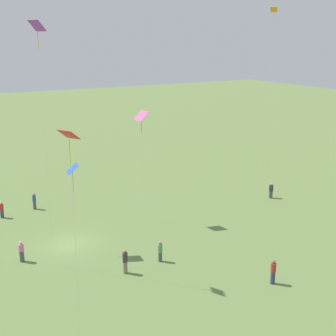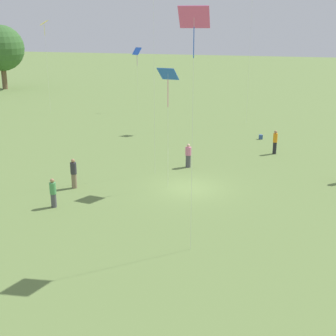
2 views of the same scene
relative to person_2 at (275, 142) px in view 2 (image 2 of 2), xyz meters
The scene contains 11 objects.
ground_plane 10.69m from the person_2, 154.33° to the left, with size 240.00×240.00×0.00m, color olive.
tree_6 50.48m from the person_2, 58.11° to the left, with size 6.83×6.83×9.58m.
person_2 is the anchor object (origin of this frame).
person_4 18.56m from the person_2, 142.76° to the left, with size 0.50×0.50×1.69m.
person_5 16.37m from the person_2, 134.98° to the left, with size 0.41×0.41×1.90m.
person_7 7.82m from the person_2, 132.89° to the left, with size 0.58×0.58×1.73m.
kite_1 19.99m from the person_2, behind, with size 1.06×1.33×10.60m.
kite_2 29.30m from the person_2, 67.40° to the left, with size 1.28×1.26×10.14m.
kite_4 23.19m from the person_2, 48.11° to the left, with size 1.02×1.18×7.19m.
kite_6 12.88m from the person_2, 148.54° to the left, with size 1.00×1.22×7.44m.
picnic_bag_0 4.90m from the person_2, 17.89° to the left, with size 0.36×0.37×0.40m.
Camera 2 is at (-27.00, -6.32, 10.02)m, focal length 50.00 mm.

